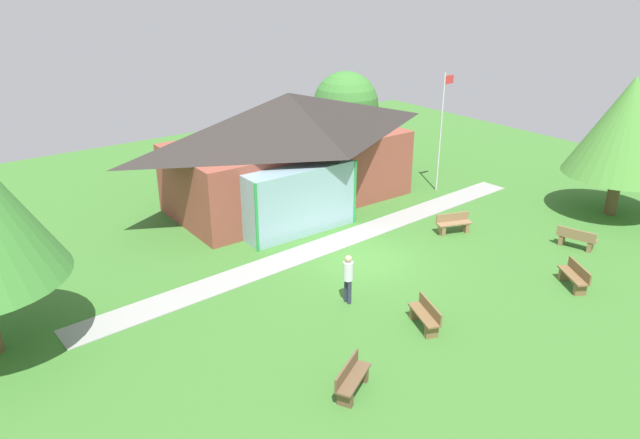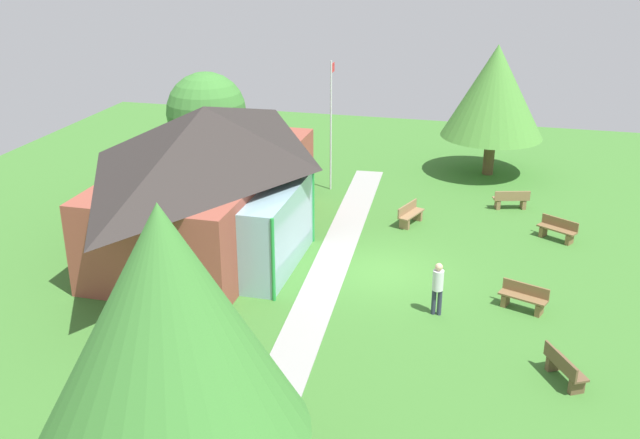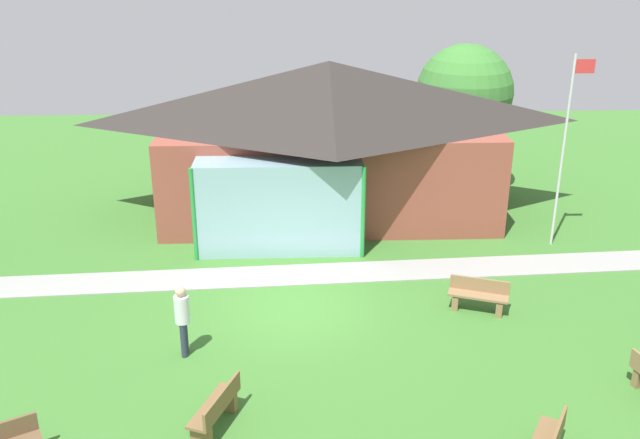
# 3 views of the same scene
# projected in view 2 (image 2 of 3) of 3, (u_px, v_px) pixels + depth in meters

# --- Properties ---
(ground_plane) EXTENTS (44.00, 44.00, 0.00)m
(ground_plane) POSITION_uv_depth(u_px,v_px,m) (386.00, 272.00, 25.43)
(ground_plane) COLOR #3D752D
(pavilion) EXTENTS (11.94, 7.02, 5.21)m
(pavilion) POSITION_uv_depth(u_px,v_px,m) (211.00, 174.00, 26.95)
(pavilion) COLOR brown
(pavilion) RESTS_ON ground_plane
(footpath) EXTENTS (21.89, 2.55, 0.03)m
(footpath) POSITION_uv_depth(u_px,v_px,m) (331.00, 266.00, 25.87)
(footpath) COLOR #999993
(footpath) RESTS_ON ground_plane
(flagpole) EXTENTS (0.64, 0.08, 5.85)m
(flagpole) POSITION_uv_depth(u_px,v_px,m) (331.00, 120.00, 32.31)
(flagpole) COLOR silver
(flagpole) RESTS_ON ground_plane
(bench_front_center) EXTENTS (0.95, 1.56, 0.84)m
(bench_front_center) POSITION_uv_depth(u_px,v_px,m) (523.00, 298.00, 22.79)
(bench_front_center) COLOR brown
(bench_front_center) RESTS_ON ground_plane
(bench_lawn_far_right) EXTENTS (0.83, 1.56, 0.84)m
(bench_lawn_far_right) POSITION_uv_depth(u_px,v_px,m) (511.00, 200.00, 30.98)
(bench_lawn_far_right) COLOR olive
(bench_lawn_far_right) RESTS_ON ground_plane
(bench_mid_right) EXTENTS (1.56, 0.93, 0.84)m
(bench_mid_right) POSITION_uv_depth(u_px,v_px,m) (410.00, 215.00, 29.39)
(bench_mid_right) COLOR olive
(bench_mid_right) RESTS_ON ground_plane
(bench_front_right) EXTENTS (1.15, 1.51, 0.84)m
(bench_front_right) POSITION_uv_depth(u_px,v_px,m) (557.00, 230.00, 27.92)
(bench_front_right) COLOR brown
(bench_front_right) RESTS_ON ground_plane
(bench_front_left) EXTENTS (1.53, 1.11, 0.84)m
(bench_front_left) POSITION_uv_depth(u_px,v_px,m) (564.00, 368.00, 19.15)
(bench_front_left) COLOR brown
(bench_front_left) RESTS_ON ground_plane
(visitor_strolling_lawn) EXTENTS (0.34, 0.34, 1.74)m
(visitor_strolling_lawn) POSITION_uv_depth(u_px,v_px,m) (438.00, 285.00, 22.28)
(visitor_strolling_lawn) COLOR #2D3347
(visitor_strolling_lawn) RESTS_ON ground_plane
(tree_west_hedge) EXTENTS (5.07, 5.07, 6.98)m
(tree_west_hedge) POSITION_uv_depth(u_px,v_px,m) (168.00, 325.00, 12.80)
(tree_west_hedge) COLOR brown
(tree_west_hedge) RESTS_ON ground_plane
(tree_behind_pavilion_right) EXTENTS (3.47, 3.47, 5.46)m
(tree_behind_pavilion_right) POSITION_uv_depth(u_px,v_px,m) (207.00, 113.00, 31.64)
(tree_behind_pavilion_right) COLOR brown
(tree_behind_pavilion_right) RESTS_ON ground_plane
(tree_far_east) EXTENTS (4.80, 4.80, 6.22)m
(tree_far_east) POSITION_uv_depth(u_px,v_px,m) (495.00, 91.00, 34.04)
(tree_far_east) COLOR brown
(tree_far_east) RESTS_ON ground_plane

